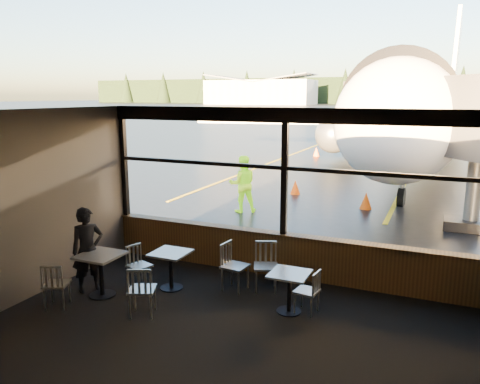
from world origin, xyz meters
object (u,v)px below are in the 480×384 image
Objects in this scene: passenger at (88,250)px; cone_extra at (295,187)px; airliner at (441,63)px; chair_near_n at (266,267)px; chair_near_w at (235,267)px; cone_nose at (366,201)px; chair_mid_s at (142,290)px; chair_mid_w at (139,266)px; chair_near_e at (307,292)px; cone_wing at (316,152)px; cafe_table_near at (289,293)px; cafe_table_left at (101,275)px; chair_left_s at (57,284)px; cafe_table_mid at (171,270)px; jet_bridge at (471,150)px; ground_crew at (243,184)px.

cone_extra is (0.98, 10.39, -0.56)m from passenger.
chair_near_n is at bearing -93.54° from airliner.
cone_nose is (1.28, 7.84, -0.19)m from chair_near_w.
airliner is 13.41m from cone_extra.
chair_near_w is 0.57× the size of passenger.
chair_mid_s reaches higher than chair_mid_w.
chair_near_n is at bearing 128.58° from chair_mid_w.
chair_mid_s reaches higher than cone_extra.
chair_near_e is 0.84× the size of chair_near_w.
chair_mid_s is 22.57m from cone_wing.
chair_near_w is 1.03× the size of chair_mid_s.
passenger is at bearing 2.76° from chair_near_n.
cafe_table_near is 0.88× the size of cafe_table_left.
chair_mid_s reaches higher than chair_left_s.
cafe_table_mid is at bearing 38.62° from cafe_table_left.
cafe_table_near is 3.91m from passenger.
chair_near_e is at bearing 2.07° from chair_mid_s.
jet_bridge reaches higher than chair_near_w.
ground_crew is at bearing -84.69° from cone_wing.
chair_near_n is 1.69× the size of cone_nose.
chair_mid_s is at bearing 57.17° from chair_mid_w.
chair_mid_s is (0.16, -1.17, 0.08)m from cafe_table_mid.
cone_extra is at bearing 86.70° from cafe_table_left.
cone_wing is at bearing 119.24° from jet_bridge.
cone_wing is (-5.29, 21.20, -0.11)m from chair_near_e.
chair_near_w is 0.52× the size of ground_crew.
airliner is 23.89m from chair_left_s.
chair_mid_w is at bearing -2.07° from chair_near_n.
chair_mid_w is 8.99m from cone_nose.
chair_near_e is at bearing 126.47° from chair_near_n.
ground_crew is 4.20m from cone_nose.
jet_bridge is at bearing -5.69° from passenger.
airliner is 63.28× the size of cone_nose.
cone_nose is (0.73, 7.62, -0.19)m from chair_near_n.
chair_mid_s reaches higher than cone_wing.
cone_wing is (-5.00, 21.29, -0.08)m from cafe_table_near.
cafe_table_mid is at bearing -87.53° from cone_extra.
chair_left_s is at bearing -87.17° from cone_wing.
cafe_table_near is at bearing -90.20° from cone_nose.
jet_bridge is 10.83× the size of chair_near_n.
chair_left_s is 0.89m from passenger.
chair_near_e is at bearing -71.95° from cone_extra.
chair_near_e is (-2.67, -6.97, -1.85)m from jet_bridge.
cafe_table_left is at bearing -10.97° from chair_mid_w.
airliner is 44.67× the size of chair_near_e.
chair_left_s reaches higher than chair_mid_w.
jet_bridge reaches higher than passenger.
airliner is 22.15m from cafe_table_mid.
cafe_table_near is 0.86× the size of chair_left_s.
chair_mid_s is 9.73m from cone_nose.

